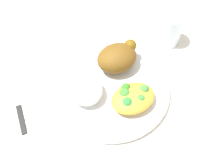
# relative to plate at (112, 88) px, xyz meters

# --- Properties ---
(ground_plane) EXTENTS (2.00, 2.00, 0.00)m
(ground_plane) POSITION_rel_plate_xyz_m (0.00, 0.00, -0.01)
(ground_plane) COLOR white
(plate) EXTENTS (0.30, 0.30, 0.02)m
(plate) POSITION_rel_plate_xyz_m (0.00, 0.00, 0.00)
(plate) COLOR white
(plate) RESTS_ON ground_plane
(roasted_chicken) EXTENTS (0.11, 0.09, 0.06)m
(roasted_chicken) POSITION_rel_plate_xyz_m (0.04, 0.05, 0.04)
(roasted_chicken) COLOR brown
(roasted_chicken) RESTS_ON plate
(rice_pile) EXTENTS (0.08, 0.09, 0.04)m
(rice_pile) POSITION_rel_plate_xyz_m (-0.07, 0.01, 0.03)
(rice_pile) COLOR white
(rice_pile) RESTS_ON plate
(mac_cheese_with_broccoli) EXTENTS (0.11, 0.08, 0.04)m
(mac_cheese_with_broccoli) POSITION_rel_plate_xyz_m (0.03, -0.06, 0.03)
(mac_cheese_with_broccoli) COLOR gold
(mac_cheese_with_broccoli) RESTS_ON plate
(fork) EXTENTS (0.02, 0.14, 0.01)m
(fork) POSITION_rel_plate_xyz_m (-0.18, 0.01, -0.01)
(fork) COLOR #B2B2B7
(fork) RESTS_ON ground_plane
(knife) EXTENTS (0.03, 0.19, 0.01)m
(knife) POSITION_rel_plate_xyz_m (-0.23, 0.06, -0.01)
(knife) COLOR black
(knife) RESTS_ON ground_plane
(water_glass) EXTENTS (0.07, 0.07, 0.10)m
(water_glass) POSITION_rel_plate_xyz_m (0.22, 0.08, 0.04)
(water_glass) COLOR silver
(water_glass) RESTS_ON ground_plane
(napkin) EXTENTS (0.10, 0.11, 0.00)m
(napkin) POSITION_rel_plate_xyz_m (0.23, -0.05, -0.01)
(napkin) COLOR white
(napkin) RESTS_ON ground_plane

